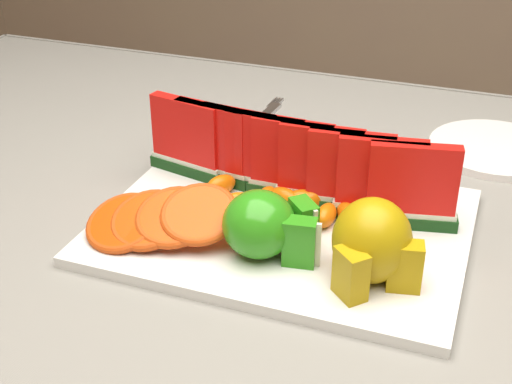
{
  "coord_description": "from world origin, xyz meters",
  "views": [
    {
      "loc": [
        0.21,
        -0.65,
        1.18
      ],
      "look_at": [
        -0.02,
        -0.01,
        0.81
      ],
      "focal_mm": 50.0,
      "sensor_mm": 36.0,
      "label": 1
    }
  ],
  "objects_px": {
    "platter": "(284,226)",
    "pear_cluster": "(373,244)",
    "apple_cluster": "(266,226)",
    "fork": "(258,122)",
    "side_plate": "(496,149)"
  },
  "relations": [
    {
      "from": "platter",
      "to": "pear_cluster",
      "type": "bearing_deg",
      "value": -31.91
    },
    {
      "from": "platter",
      "to": "apple_cluster",
      "type": "bearing_deg",
      "value": -88.39
    },
    {
      "from": "platter",
      "to": "fork",
      "type": "height_order",
      "value": "platter"
    },
    {
      "from": "side_plate",
      "to": "fork",
      "type": "xyz_separation_m",
      "value": [
        -0.34,
        -0.02,
        -0.0
      ]
    },
    {
      "from": "apple_cluster",
      "to": "fork",
      "type": "distance_m",
      "value": 0.36
    },
    {
      "from": "platter",
      "to": "apple_cluster",
      "type": "distance_m",
      "value": 0.08
    },
    {
      "from": "side_plate",
      "to": "apple_cluster",
      "type": "bearing_deg",
      "value": -120.15
    },
    {
      "from": "pear_cluster",
      "to": "side_plate",
      "type": "relative_size",
      "value": 0.51
    },
    {
      "from": "apple_cluster",
      "to": "pear_cluster",
      "type": "height_order",
      "value": "pear_cluster"
    },
    {
      "from": "pear_cluster",
      "to": "side_plate",
      "type": "height_order",
      "value": "pear_cluster"
    },
    {
      "from": "side_plate",
      "to": "fork",
      "type": "distance_m",
      "value": 0.34
    },
    {
      "from": "platter",
      "to": "fork",
      "type": "relative_size",
      "value": 2.05
    },
    {
      "from": "platter",
      "to": "apple_cluster",
      "type": "height_order",
      "value": "apple_cluster"
    },
    {
      "from": "pear_cluster",
      "to": "side_plate",
      "type": "distance_m",
      "value": 0.38
    },
    {
      "from": "platter",
      "to": "side_plate",
      "type": "height_order",
      "value": "platter"
    }
  ]
}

